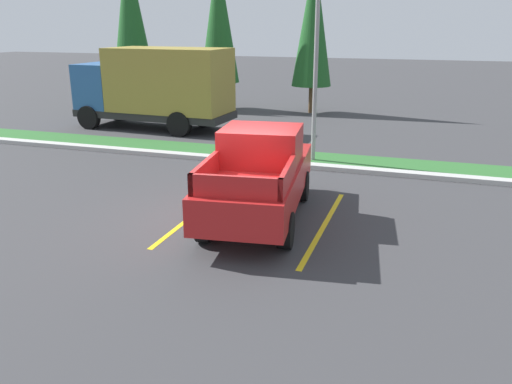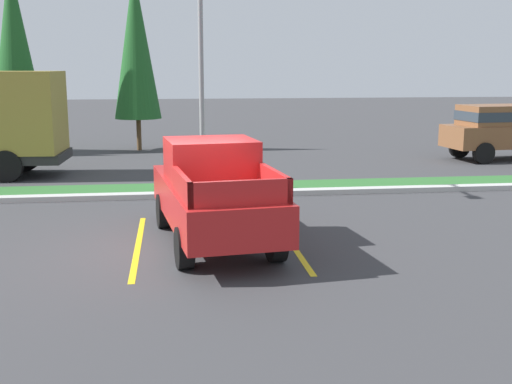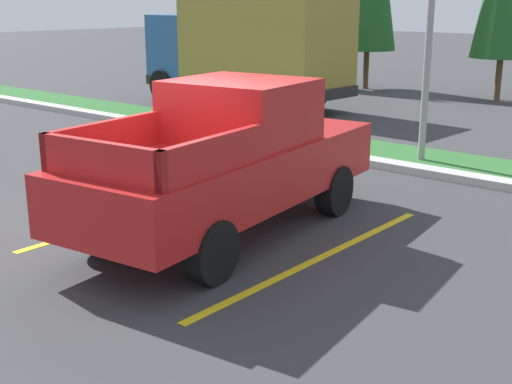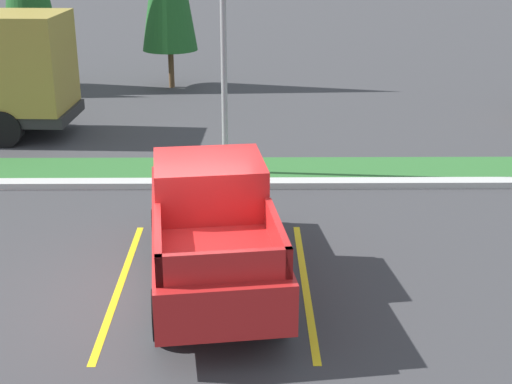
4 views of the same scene
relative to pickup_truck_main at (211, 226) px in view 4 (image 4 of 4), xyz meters
The scene contains 7 objects.
ground_plane 1.23m from the pickup_truck_main, 153.92° to the right, with size 120.00×120.00×0.00m, color #38383A.
parking_line_near 1.86m from the pickup_truck_main, behind, with size 0.12×4.80×0.01m, color yellow.
parking_line_far 1.87m from the pickup_truck_main, ahead, with size 0.12×4.80×0.01m, color yellow.
curb_strip 4.85m from the pickup_truck_main, 97.09° to the left, with size 56.00×0.40×0.15m, color #B2B2AD.
grass_median 5.93m from the pickup_truck_main, 95.76° to the left, with size 56.00×1.80×0.06m, color #2D662D.
pickup_truck_main is the anchor object (origin of this frame).
street_light 6.20m from the pickup_truck_main, 89.53° to the left, with size 0.24×1.49×6.87m.
Camera 4 is at (1.23, -10.61, 5.72)m, focal length 50.93 mm.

